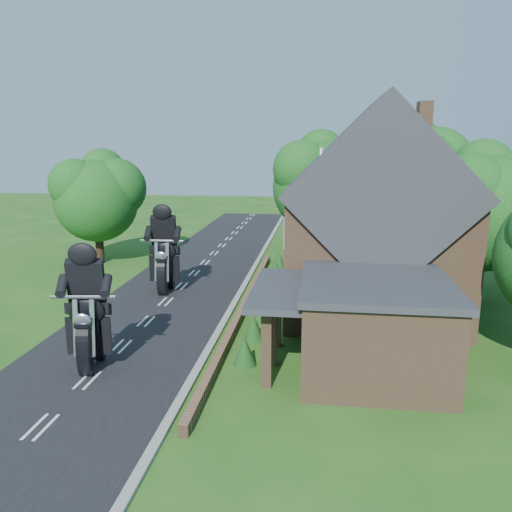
# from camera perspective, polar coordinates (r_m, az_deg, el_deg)

# --- Properties ---
(ground) EXTENTS (120.00, 120.00, 0.00)m
(ground) POSITION_cam_1_polar(r_m,az_deg,el_deg) (21.51, -15.18, -9.99)
(ground) COLOR #234F16
(ground) RESTS_ON ground
(road) EXTENTS (7.00, 80.00, 0.02)m
(road) POSITION_cam_1_polar(r_m,az_deg,el_deg) (21.50, -15.18, -9.96)
(road) COLOR black
(road) RESTS_ON ground
(kerb) EXTENTS (0.30, 80.00, 0.12)m
(kerb) POSITION_cam_1_polar(r_m,az_deg,el_deg) (20.41, -5.51, -10.67)
(kerb) COLOR gray
(kerb) RESTS_ON ground
(garden_wall) EXTENTS (0.30, 22.00, 0.40)m
(garden_wall) POSITION_cam_1_polar(r_m,az_deg,el_deg) (24.82, -1.45, -5.94)
(garden_wall) COLOR brown
(garden_wall) RESTS_ON ground
(house) EXTENTS (9.54, 8.64, 10.24)m
(house) POSITION_cam_1_polar(r_m,az_deg,el_deg) (24.65, 13.27, 3.51)
(house) COLOR brown
(house) RESTS_ON ground
(annex) EXTENTS (7.05, 5.94, 3.44)m
(annex) POSITION_cam_1_polar(r_m,az_deg,el_deg) (18.65, 12.92, -7.60)
(annex) COLOR brown
(annex) RESTS_ON ground
(tree_house_right) EXTENTS (6.51, 6.00, 8.40)m
(tree_house_right) POSITION_cam_1_polar(r_m,az_deg,el_deg) (28.35, 25.38, 5.52)
(tree_house_right) COLOR black
(tree_house_right) RESTS_ON ground
(tree_behind_house) EXTENTS (7.81, 7.20, 10.08)m
(tree_behind_house) POSITION_cam_1_polar(r_m,az_deg,el_deg) (34.97, 17.93, 8.98)
(tree_behind_house) COLOR black
(tree_behind_house) RESTS_ON ground
(tree_behind_left) EXTENTS (6.94, 6.40, 9.16)m
(tree_behind_left) POSITION_cam_1_polar(r_m,az_deg,el_deg) (35.43, 7.87, 8.71)
(tree_behind_left) COLOR black
(tree_behind_left) RESTS_ON ground
(tree_far_road) EXTENTS (6.08, 5.60, 7.84)m
(tree_far_road) POSITION_cam_1_polar(r_m,az_deg,el_deg) (35.74, -17.19, 6.86)
(tree_far_road) COLOR black
(tree_far_road) RESTS_ON ground
(shrub_a) EXTENTS (0.90, 0.90, 1.10)m
(shrub_a) POSITION_cam_1_polar(r_m,az_deg,el_deg) (19.02, -1.30, -10.81)
(shrub_a) COLOR #123A13
(shrub_a) RESTS_ON ground
(shrub_b) EXTENTS (0.90, 0.90, 1.10)m
(shrub_b) POSITION_cam_1_polar(r_m,az_deg,el_deg) (21.31, -0.26, -8.15)
(shrub_b) COLOR #123A13
(shrub_b) RESTS_ON ground
(shrub_c) EXTENTS (0.90, 0.90, 1.10)m
(shrub_c) POSITION_cam_1_polar(r_m,az_deg,el_deg) (23.64, 0.57, -6.01)
(shrub_c) COLOR #123A13
(shrub_c) RESTS_ON ground
(shrub_d) EXTENTS (0.90, 0.90, 1.10)m
(shrub_d) POSITION_cam_1_polar(r_m,az_deg,el_deg) (28.39, 1.80, -2.79)
(shrub_d) COLOR #123A13
(shrub_d) RESTS_ON ground
(shrub_e) EXTENTS (0.90, 0.90, 1.10)m
(shrub_e) POSITION_cam_1_polar(r_m,az_deg,el_deg) (30.80, 2.27, -1.56)
(shrub_e) COLOR #123A13
(shrub_e) RESTS_ON ground
(shrub_f) EXTENTS (0.90, 0.90, 1.10)m
(shrub_f) POSITION_cam_1_polar(r_m,az_deg,el_deg) (33.22, 2.67, -0.50)
(shrub_f) COLOR #123A13
(shrub_f) RESTS_ON ground
(motorcycle_lead) EXTENTS (0.59, 1.57, 1.43)m
(motorcycle_lead) POSITION_cam_1_polar(r_m,az_deg,el_deg) (19.61, -18.30, -10.21)
(motorcycle_lead) COLOR black
(motorcycle_lead) RESTS_ON ground
(motorcycle_follow) EXTENTS (0.44, 1.61, 1.49)m
(motorcycle_follow) POSITION_cam_1_polar(r_m,az_deg,el_deg) (28.31, -10.28, -2.63)
(motorcycle_follow) COLOR black
(motorcycle_follow) RESTS_ON ground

